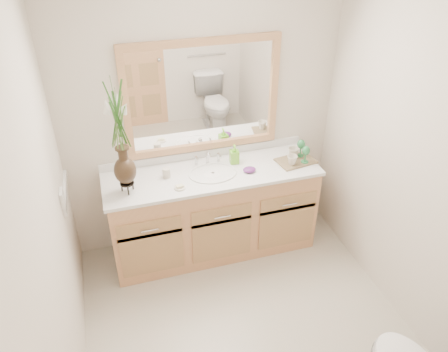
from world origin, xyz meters
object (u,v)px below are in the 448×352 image
object	(u,v)px
tumbler	(166,173)
soap_bottle	(234,155)
flower_vase	(119,128)
tray	(296,161)

from	to	relation	value
tumbler	soap_bottle	xyz separation A→B (m)	(0.61, 0.06, 0.04)
flower_vase	tray	xyz separation A→B (m)	(1.47, 0.04, -0.55)
flower_vase	tray	distance (m)	1.57
flower_vase	soap_bottle	distance (m)	1.08
soap_bottle	flower_vase	bearing A→B (deg)	-162.10
soap_bottle	tumbler	bearing A→B (deg)	-167.34
flower_vase	tumbler	size ratio (longest dim) A/B	9.84
tumbler	soap_bottle	bearing A→B (deg)	5.88
flower_vase	tumbler	xyz separation A→B (m)	(0.33, 0.12, -0.52)
flower_vase	tumbler	bearing A→B (deg)	20.25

